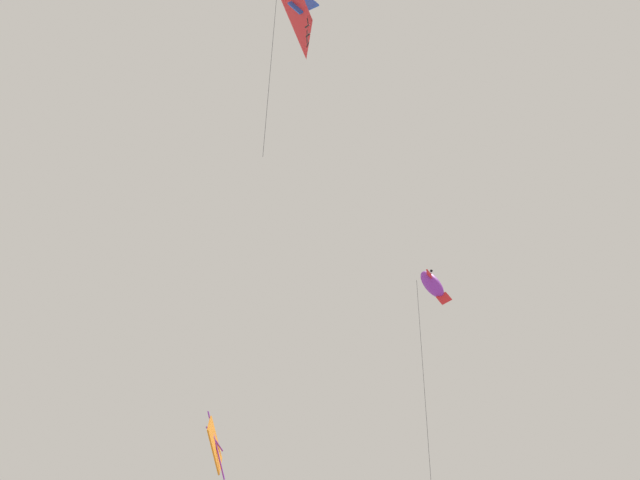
{
  "coord_description": "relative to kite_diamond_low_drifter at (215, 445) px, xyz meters",
  "views": [
    {
      "loc": [
        -14.07,
        1.88,
        18.93
      ],
      "look_at": [
        2.86,
        1.87,
        34.39
      ],
      "focal_mm": 39.22,
      "sensor_mm": 36.0,
      "label": 1
    }
  ],
  "objects": [
    {
      "name": "kite_diamond_low_drifter",
      "position": [
        0.0,
        0.0,
        0.0
      ],
      "size": [
        1.95,
        0.82,
        3.65
      ],
      "rotation": [
        0.31,
        0.0,
        3.26
      ],
      "color": "orange"
    },
    {
      "name": "kite_fish_far_centre",
      "position": [
        -0.21,
        -7.17,
        6.02
      ],
      "size": [
        2.26,
        1.36,
        9.85
      ],
      "rotation": [
        0.47,
        0.0,
        2.96
      ],
      "color": "purple"
    },
    {
      "name": "kite_delta_near_left",
      "position": [
        -8.01,
        -2.37,
        11.55
      ],
      "size": [
        3.16,
        1.54,
        7.56
      ],
      "rotation": [
        0.48,
        0.0,
        2.96
      ],
      "color": "red"
    }
  ]
}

